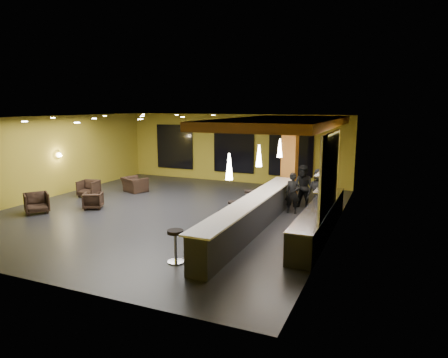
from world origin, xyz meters
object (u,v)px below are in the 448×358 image
at_px(bar_stool_4, 250,198).
at_px(bar_stool_1, 206,232).
at_px(staff_b, 304,187).
at_px(bar_stool_0, 175,242).
at_px(pendant_0, 229,167).
at_px(armchair_b, 93,200).
at_px(column, 290,159).
at_px(bar_counter, 253,215).
at_px(bar_stool_5, 266,192).
at_px(armchair_d, 135,185).
at_px(staff_a, 293,193).
at_px(pendant_1, 259,156).
at_px(bar_stool_3, 233,209).
at_px(pendant_2, 280,148).
at_px(prep_counter, 319,220).
at_px(armchair_c, 89,188).
at_px(staff_c, 319,192).
at_px(bar_stool_2, 223,219).
at_px(armchair_a, 37,203).

bearing_deg(bar_stool_4, bar_stool_1, -87.90).
distance_m(staff_b, bar_stool_0, 6.83).
height_order(pendant_0, armchair_b, pendant_0).
distance_m(column, bar_stool_0, 8.01).
height_order(bar_counter, bar_stool_5, bar_counter).
bearing_deg(bar_stool_1, armchair_d, 139.51).
bearing_deg(bar_stool_0, staff_a, 74.73).
distance_m(pendant_1, armchair_b, 6.90).
relative_size(bar_counter, bar_stool_5, 9.97).
distance_m(armchair_b, bar_stool_3, 5.69).
height_order(pendant_2, bar_stool_1, pendant_2).
xyz_separation_m(bar_counter, prep_counter, (2.00, 0.50, -0.07)).
bearing_deg(armchair_d, column, -147.50).
height_order(pendant_1, pendant_2, same).
bearing_deg(bar_stool_4, armchair_b, -161.79).
distance_m(staff_a, bar_stool_3, 2.55).
xyz_separation_m(prep_counter, pendant_2, (-2.00, 2.50, 1.92)).
relative_size(pendant_1, staff_b, 0.41).
height_order(armchair_c, bar_stool_5, bar_stool_5).
relative_size(staff_b, bar_stool_5, 2.13).
distance_m(armchair_c, bar_stool_3, 7.41).
relative_size(pendant_1, bar_stool_3, 0.95).
bearing_deg(column, staff_b, -55.51).
relative_size(armchair_c, armchair_d, 0.76).
bearing_deg(staff_a, bar_counter, -109.43).
xyz_separation_m(armchair_c, armchair_d, (1.29, 1.58, -0.02)).
bearing_deg(armchair_b, prep_counter, 153.62).
distance_m(staff_c, armchair_d, 8.55).
distance_m(pendant_1, pendant_2, 2.50).
bearing_deg(bar_stool_4, bar_stool_5, 82.03).
distance_m(column, pendant_1, 4.14).
relative_size(bar_stool_0, bar_stool_2, 1.20).
relative_size(prep_counter, armchair_a, 7.17).
height_order(staff_b, bar_stool_2, staff_b).
xyz_separation_m(pendant_1, bar_stool_5, (-0.65, 3.02, -1.84)).
bearing_deg(pendant_1, prep_counter, 0.00).
height_order(staff_c, armchair_c, staff_c).
height_order(staff_a, armchair_a, staff_a).
xyz_separation_m(pendant_1, armchair_b, (-6.59, -0.32, -2.03)).
bearing_deg(column, armchair_d, -169.84).
xyz_separation_m(staff_c, bar_stool_2, (-2.34, -3.33, -0.40)).
height_order(armchair_a, bar_stool_2, armchair_a).
bearing_deg(armchair_a, bar_stool_4, -29.90).
bearing_deg(armchair_c, bar_stool_3, -18.91).
height_order(pendant_1, bar_stool_3, pendant_1).
bearing_deg(staff_a, bar_stool_4, -166.93).
xyz_separation_m(pendant_1, bar_stool_4, (-0.85, 1.57, -1.82)).
bearing_deg(bar_stool_3, armchair_b, -176.00).
relative_size(armchair_c, bar_stool_5, 0.98).
height_order(prep_counter, pendant_0, pendant_0).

